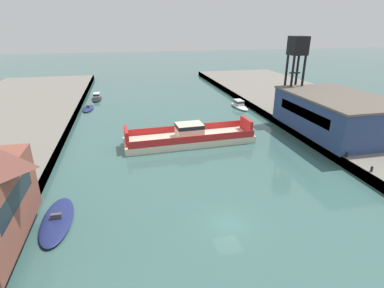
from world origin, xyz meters
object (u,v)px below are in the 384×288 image
moored_boat_mid_left (239,105)px  moored_boat_mid_right (88,108)px  moored_boat_near_left (57,220)px  warehouse_shed (337,113)px  chain_ferry (189,137)px  moored_boat_near_right (97,97)px  crane_tower (297,56)px

moored_boat_mid_left → moored_boat_mid_right: 34.47m
moored_boat_near_left → moored_boat_mid_right: (-0.95, 43.17, 0.01)m
moored_boat_mid_right → warehouse_shed: 50.96m
moored_boat_mid_left → warehouse_shed: bearing=-69.9°
moored_boat_near_left → moored_boat_mid_right: bearing=91.3°
chain_ferry → moored_boat_mid_left: (16.02, 19.65, -0.41)m
moored_boat_near_right → warehouse_shed: bearing=-42.8°
moored_boat_near_right → warehouse_shed: 56.08m
moored_boat_mid_right → moored_boat_mid_left: bearing=-9.4°
chain_ferry → moored_boat_near_right: size_ratio=2.91×
moored_boat_mid_left → crane_tower: crane_tower is taller
chain_ferry → moored_boat_mid_right: bearing=125.5°
chain_ferry → crane_tower: size_ratio=1.43×
chain_ferry → moored_boat_mid_left: chain_ferry is taller
moored_boat_mid_left → warehouse_shed: size_ratio=0.38×
chain_ferry → moored_boat_near_left: size_ratio=2.54×
warehouse_shed → moored_boat_mid_left: bearing=110.1°
moored_boat_near_left → warehouse_shed: size_ratio=0.41×
chain_ferry → warehouse_shed: 24.68m
chain_ferry → moored_boat_mid_left: size_ratio=2.74×
moored_boat_near_left → moored_boat_mid_right: size_ratio=1.28×
moored_boat_mid_left → chain_ferry: bearing=-129.2°
moored_boat_near_left → moored_boat_near_right: (0.29, 53.06, 0.33)m
moored_boat_near_left → moored_boat_mid_left: moored_boat_mid_left is taller
chain_ferry → warehouse_shed: warehouse_shed is taller
warehouse_shed → crane_tower: bearing=104.5°
moored_boat_near_left → warehouse_shed: bearing=20.0°
moored_boat_near_left → chain_ferry: bearing=46.5°
chain_ferry → warehouse_shed: bearing=-6.9°
moored_boat_near_right → moored_boat_mid_left: moored_boat_mid_left is taller
moored_boat_mid_left → crane_tower: 18.23m
moored_boat_mid_right → crane_tower: size_ratio=0.44×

